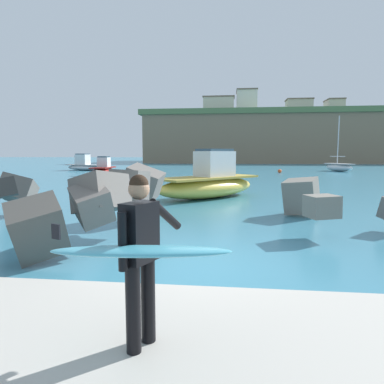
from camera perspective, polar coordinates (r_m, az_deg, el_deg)
The scene contains 14 objects.
ground_plane at distance 7.15m, azimuth 0.11°, elevation -11.67°, with size 400.00×400.00×0.00m, color teal.
breakwater_jetty at distance 9.28m, azimuth -4.23°, elevation -0.77°, with size 28.08×8.11×2.47m.
surfer_with_board at distance 3.42m, azimuth -9.32°, elevation -9.64°, with size 2.06×1.51×1.78m.
boat_near_left at distance 47.07m, azimuth 23.15°, elevation 3.86°, with size 3.17×4.60×6.92m.
boat_near_centre at distance 17.30m, azimuth 2.86°, elevation 1.60°, with size 5.62×5.90×2.46m.
boat_near_right at distance 48.00m, azimuth -17.33°, elevation 4.23°, with size 6.10×3.53×2.23m.
boat_mid_left at distance 35.84m, azimuth -14.48°, elevation 3.63°, with size 2.10×4.59×1.96m.
mooring_buoy_inner at distance 48.32m, azimuth 23.59°, elevation 3.48°, with size 0.44×0.44×0.44m.
mooring_buoy_middle at distance 40.78m, azimuth 14.32°, elevation 3.37°, with size 0.44×0.44×0.44m.
headland_bluff at distance 97.31m, azimuth 18.94°, elevation 8.29°, with size 82.68×38.32×12.06m.
station_building_west at distance 99.24m, azimuth 17.27°, elevation 13.15°, with size 6.87×5.08×4.65m.
station_building_central at distance 90.22m, azimuth 4.44°, elevation 14.06°, with size 7.97×4.45×4.46m.
station_building_east at distance 91.70m, azimuth 9.02°, elevation 14.39°, with size 5.20×7.23×6.09m.
station_building_annex at distance 100.22m, azimuth 22.47°, elevation 12.78°, with size 4.27×5.99×4.28m.
Camera 1 is at (0.76, -6.76, 2.22)m, focal length 32.20 mm.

